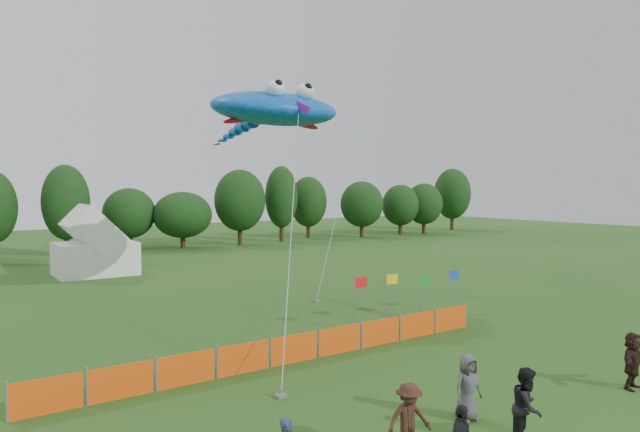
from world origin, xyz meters
TOP-DOWN VIEW (x-y plane):
  - ground at (0.00, 0.00)m, footprint 160.00×160.00m
  - treeline at (1.61, 44.93)m, footprint 104.57×8.78m
  - tent_right at (-1.45, 31.67)m, footprint 5.29×4.23m
  - barrier_fence at (-0.62, 6.70)m, footprint 17.90×0.06m
  - flag_row at (7.10, 9.23)m, footprint 6.73×0.26m
  - spectator_b at (0.51, -1.96)m, footprint 1.13×1.03m
  - spectator_c at (-2.18, -0.73)m, footprint 1.24×0.90m
  - spectator_e at (0.54, -0.11)m, footprint 0.90×0.62m
  - spectator_f at (6.53, -1.44)m, footprint 1.67×0.70m
  - stingray_kite at (3.77, 15.90)m, footprint 10.15×20.55m
  - small_kite_white at (9.54, 17.29)m, footprint 5.89×3.66m

SIDE VIEW (x-z plane):
  - ground at x=0.00m, z-range 0.00..0.00m
  - barrier_fence at x=-0.62m, z-range 0.00..1.00m
  - spectator_c at x=-2.18m, z-range 0.00..1.72m
  - spectator_f at x=6.53m, z-range 0.00..1.75m
  - spectator_e at x=0.54m, z-range 0.00..1.76m
  - spectator_b at x=0.51m, z-range 0.00..1.90m
  - flag_row at x=7.10m, z-range 0.30..2.55m
  - tent_right at x=-1.45m, z-range 0.02..3.75m
  - treeline at x=1.61m, z-range 0.00..8.36m
  - small_kite_white at x=9.54m, z-range 1.41..11.26m
  - stingray_kite at x=3.77m, z-range 4.46..15.88m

